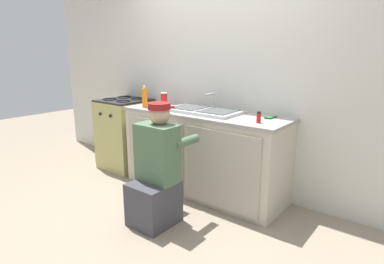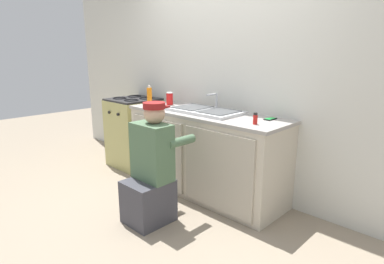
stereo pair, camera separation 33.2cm
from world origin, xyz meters
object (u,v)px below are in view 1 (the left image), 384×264
object	(u,v)px
soap_bottle_orange	(145,98)
spice_bottle_red	(259,117)
stove_range	(126,133)
cell_phone	(271,117)
soda_cup_red	(164,99)
spice_bottle_pepper	(164,100)
plumber_person	(156,175)
sink_double_basin	(204,110)

from	to	relation	value
soap_bottle_orange	spice_bottle_red	xyz separation A→B (m)	(1.42, 0.05, -0.06)
stove_range	cell_phone	distance (m)	2.05
stove_range	soda_cup_red	xyz separation A→B (m)	(0.65, 0.08, 0.52)
soap_bottle_orange	spice_bottle_pepper	xyz separation A→B (m)	(0.01, 0.32, -0.06)
spice_bottle_pepper	soap_bottle_orange	bearing A→B (deg)	-92.23
plumber_person	soda_cup_red	xyz separation A→B (m)	(-0.71, 0.89, 0.52)
sink_double_basin	spice_bottle_pepper	bearing A→B (deg)	169.04
spice_bottle_pepper	soda_cup_red	xyz separation A→B (m)	(0.06, -0.06, 0.02)
spice_bottle_pepper	stove_range	bearing A→B (deg)	-166.88
spice_bottle_pepper	soda_cup_red	size ratio (longest dim) A/B	0.69
soda_cup_red	spice_bottle_pepper	bearing A→B (deg)	132.15
sink_double_basin	spice_bottle_pepper	world-z (taller)	sink_double_basin
spice_bottle_red	stove_range	bearing A→B (deg)	176.41
spice_bottle_pepper	spice_bottle_red	distance (m)	1.43
spice_bottle_pepper	spice_bottle_red	size ratio (longest dim) A/B	1.00
sink_double_basin	cell_phone	world-z (taller)	sink_double_basin
stove_range	spice_bottle_red	distance (m)	2.07
sink_double_basin	cell_phone	distance (m)	0.72
plumber_person	spice_bottle_pepper	bearing A→B (deg)	129.10
sink_double_basin	soap_bottle_orange	world-z (taller)	soap_bottle_orange
soap_bottle_orange	soda_cup_red	world-z (taller)	soap_bottle_orange
stove_range	soda_cup_red	distance (m)	0.83
stove_range	soap_bottle_orange	size ratio (longest dim) A/B	3.76
sink_double_basin	soap_bottle_orange	size ratio (longest dim) A/B	3.20
plumber_person	cell_phone	distance (m)	1.23
plumber_person	soda_cup_red	size ratio (longest dim) A/B	7.26
sink_double_basin	plumber_person	size ratio (longest dim) A/B	0.72
soap_bottle_orange	soda_cup_red	distance (m)	0.27
spice_bottle_pepper	cell_phone	xyz separation A→B (m)	(1.40, 0.01, -0.04)
soap_bottle_orange	spice_bottle_pepper	distance (m)	0.32
spice_bottle_red	soap_bottle_orange	bearing A→B (deg)	-177.89
plumber_person	soda_cup_red	distance (m)	1.25
soap_bottle_orange	spice_bottle_pepper	size ratio (longest dim) A/B	2.38
plumber_person	spice_bottle_red	size ratio (longest dim) A/B	10.52
plumber_person	soap_bottle_orange	xyz separation A→B (m)	(-0.78, 0.63, 0.56)
spice_bottle_red	cell_phone	bearing A→B (deg)	91.97
stove_range	soap_bottle_orange	distance (m)	0.82
cell_phone	soda_cup_red	size ratio (longest dim) A/B	0.92
spice_bottle_red	cell_phone	size ratio (longest dim) A/B	0.75
plumber_person	soap_bottle_orange	world-z (taller)	soap_bottle_orange
plumber_person	sink_double_basin	bearing A→B (deg)	94.83
stove_range	spice_bottle_red	size ratio (longest dim) A/B	8.96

